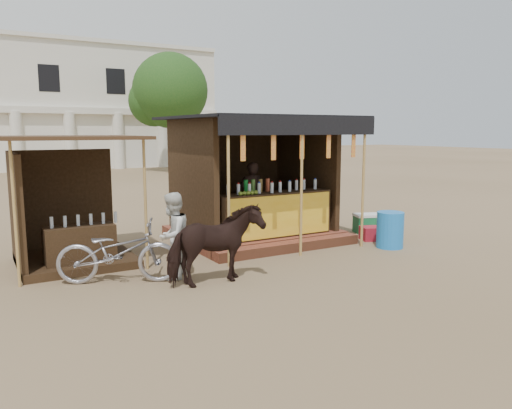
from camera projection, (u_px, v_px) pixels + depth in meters
The scene contains 11 objects.
ground at pixel (305, 283), 8.14m from camera, with size 120.00×120.00×0.00m, color #846B4C.
main_stall at pixel (255, 195), 11.36m from camera, with size 3.60×3.61×2.78m.
secondary_stall at pixel (64, 219), 9.22m from camera, with size 2.40×2.40×2.38m.
cow at pixel (215, 245), 7.99m from camera, with size 0.70×1.54×1.30m, color black.
motorbike at pixel (118, 252), 8.11m from camera, with size 0.68×1.96×1.03m, color #9C9AA3.
bystander at pixel (173, 236), 8.32m from camera, with size 0.71×0.55×1.46m, color silver.
blue_barrel at pixel (390, 230), 10.60m from camera, with size 0.57×0.57×0.77m, color blue.
red_crate at pixel (371, 233), 11.35m from camera, with size 0.42×0.40×0.31m, color maroon.
cooler at pixel (368, 223), 12.18m from camera, with size 0.75×0.63×0.46m.
background_building at pixel (10, 107), 32.20m from camera, with size 26.00×7.45×8.18m.
tree at pixel (167, 93), 29.29m from camera, with size 4.50×4.40×7.00m.
Camera 1 is at (-4.63, -6.40, 2.47)m, focal length 35.00 mm.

